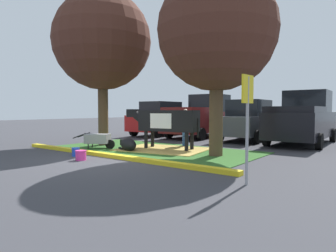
# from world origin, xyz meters

# --- Properties ---
(ground_plane) EXTENTS (80.00, 80.00, 0.00)m
(ground_plane) POSITION_xyz_m (0.00, 0.00, 0.00)
(ground_plane) COLOR #38383D
(grass_island) EXTENTS (7.93, 4.03, 0.02)m
(grass_island) POSITION_xyz_m (-0.55, 2.48, 0.01)
(grass_island) COLOR #2D5B23
(grass_island) RESTS_ON ground
(curb_yellow) EXTENTS (9.13, 0.24, 0.12)m
(curb_yellow) POSITION_xyz_m (-0.55, 0.32, 0.06)
(curb_yellow) COLOR yellow
(curb_yellow) RESTS_ON ground
(hay_bedding) EXTENTS (3.56, 2.91, 0.04)m
(hay_bedding) POSITION_xyz_m (-0.20, 2.74, 0.03)
(hay_bedding) COLOR tan
(hay_bedding) RESTS_ON ground
(shade_tree_left) EXTENTS (4.13, 4.13, 6.51)m
(shade_tree_left) POSITION_xyz_m (-3.21, 2.37, 4.42)
(shade_tree_left) COLOR #4C3823
(shade_tree_left) RESTS_ON ground
(shade_tree_right) EXTENTS (3.87, 3.87, 5.99)m
(shade_tree_right) POSITION_xyz_m (2.10, 2.62, 4.03)
(shade_tree_right) COLOR #4C3823
(shade_tree_right) RESTS_ON ground
(cow_holstein) EXTENTS (3.11, 1.08, 1.55)m
(cow_holstein) POSITION_xyz_m (-0.20, 2.92, 1.10)
(cow_holstein) COLOR black
(cow_holstein) RESTS_ON ground
(calf_lying) EXTENTS (1.30, 0.93, 0.48)m
(calf_lying) POSITION_xyz_m (-1.06, 1.72, 0.24)
(calf_lying) COLOR black
(calf_lying) RESTS_ON ground
(person_handler) EXTENTS (0.50, 0.34, 1.56)m
(person_handler) POSITION_xyz_m (-0.10, 4.08, 0.83)
(person_handler) COLOR #23478C
(person_handler) RESTS_ON ground
(wheelbarrow) EXTENTS (1.52, 1.17, 0.63)m
(wheelbarrow) POSITION_xyz_m (-2.45, 1.48, 0.39)
(wheelbarrow) COLOR gray
(wheelbarrow) RESTS_ON ground
(parking_sign) EXTENTS (0.07, 0.44, 2.21)m
(parking_sign) POSITION_xyz_m (4.42, -0.36, 1.56)
(parking_sign) COLOR #99999E
(parking_sign) RESTS_ON ground
(bucket_blue) EXTENTS (0.27, 0.27, 0.28)m
(bucket_blue) POSITION_xyz_m (-1.53, -0.20, 0.15)
(bucket_blue) COLOR blue
(bucket_blue) RESTS_ON ground
(bucket_pink) EXTENTS (0.34, 0.34, 0.30)m
(bucket_pink) POSITION_xyz_m (-0.74, -0.58, 0.16)
(bucket_pink) COLOR #EA3893
(bucket_pink) RESTS_ON ground
(sedan_red) EXTENTS (2.09, 4.43, 2.02)m
(sedan_red) POSITION_xyz_m (-4.48, 7.90, 0.98)
(sedan_red) COLOR red
(sedan_red) RESTS_ON ground
(pickup_truck_maroon) EXTENTS (2.30, 5.44, 2.42)m
(pickup_truck_maroon) POSITION_xyz_m (-1.95, 8.51, 1.11)
(pickup_truck_maroon) COLOR maroon
(pickup_truck_maroon) RESTS_ON ground
(sedan_blue) EXTENTS (2.09, 4.43, 2.02)m
(sedan_blue) POSITION_xyz_m (0.95, 8.19, 0.98)
(sedan_blue) COLOR #4C5156
(sedan_blue) RESTS_ON ground
(pickup_truck_black) EXTENTS (2.30, 5.44, 2.42)m
(pickup_truck_black) POSITION_xyz_m (3.44, 8.24, 1.11)
(pickup_truck_black) COLOR black
(pickup_truck_black) RESTS_ON ground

